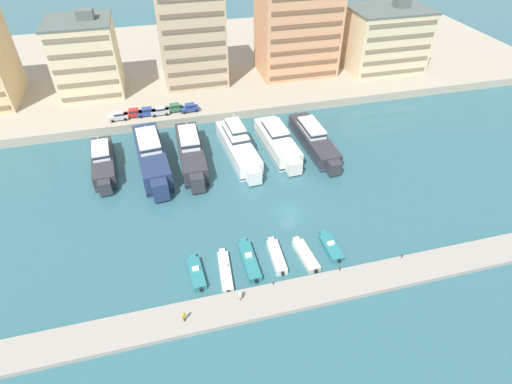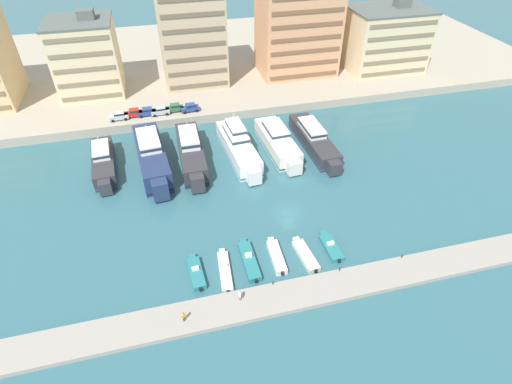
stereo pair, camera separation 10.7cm
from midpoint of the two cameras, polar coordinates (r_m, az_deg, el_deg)
The scene contains 30 objects.
ground_plane at distance 67.56m, azimuth 4.70°, elevation -3.05°, with size 400.00×400.00×0.00m, color #336670.
quay_promenade at distance 124.93m, azimuth -5.48°, elevation 18.35°, with size 180.00×70.00×2.01m, color #ADA38E.
pier_dock at distance 57.22m, azimuth 9.86°, elevation -13.44°, with size 120.00×4.88×0.73m, color #9E998E.
yacht_charcoal_far_left at distance 81.50m, azimuth -20.92°, elevation 4.07°, with size 4.99×17.31×6.10m.
yacht_navy_left at distance 79.04m, azimuth -14.62°, elevation 4.97°, with size 6.62×22.62×7.52m.
yacht_charcoal_mid_left at distance 79.08m, azimuth -9.22°, elevation 5.68°, with size 4.69×20.84×7.20m.
yacht_white_center_left at distance 79.82m, azimuth -2.51°, elevation 6.64°, with size 6.02×20.77×8.21m.
yacht_ivory_center at distance 82.05m, azimuth 3.17°, elevation 7.23°, with size 5.78×19.41×6.44m.
yacht_charcoal_center_right at distance 83.68m, azimuth 8.32°, elevation 7.45°, with size 4.91×21.38×6.13m.
motorboat_teal_far_left at distance 58.62m, azimuth -8.49°, elevation -11.32°, with size 2.14×6.69×1.31m.
motorboat_white_left at distance 58.50m, azimuth -4.41°, elevation -11.12°, with size 2.08×8.13×1.25m.
motorboat_teal_mid_left at distance 59.42m, azimuth -0.95°, elevation -9.73°, with size 1.93×8.37×1.55m.
motorboat_white_center_left at distance 59.96m, azimuth 2.97°, elevation -9.16°, with size 1.88×7.18×1.49m.
motorboat_cream_center at distance 60.69m, azimuth 7.12°, elevation -8.92°, with size 2.44×7.23×0.86m.
motorboat_teal_center_right at distance 62.43m, azimuth 10.67°, elevation -7.69°, with size 2.09×6.49×1.17m.
car_silver_far_left at distance 93.89m, azimuth -18.96°, elevation 10.28°, with size 4.16×2.05×1.80m.
car_red_left at distance 94.13m, azimuth -17.01°, elevation 10.79°, with size 4.14×2.00×1.80m.
car_blue_mid_left at distance 93.83m, azimuth -15.29°, elevation 11.03°, with size 4.11×1.94×1.80m.
car_silver_center_left at distance 93.50m, azimuth -13.46°, elevation 11.25°, with size 4.16×2.03×1.80m.
car_green_center at distance 94.10m, azimuth -11.51°, elevation 11.74°, with size 4.15×2.03×1.80m.
car_blue_center_right at distance 93.56m, azimuth -9.37°, elevation 11.84°, with size 4.23×2.19×1.80m.
apartment_block_left at distance 106.79m, azimuth -23.01°, elevation 17.34°, with size 14.65×14.27×18.94m.
apartment_block_mid_left at distance 105.83m, azimuth -9.22°, elevation 21.47°, with size 15.64×15.27×25.34m.
apartment_block_center_left at distance 110.47m, azimuth 6.01°, elevation 22.16°, with size 19.89×13.79×24.16m.
apartment_block_center at distance 118.71m, azimuth 17.93°, elevation 20.14°, with size 20.31×15.16×17.51m.
pedestrian_near_edge at distance 53.04m, azimuth -10.26°, elevation -17.05°, with size 0.58×0.45×1.71m.
pedestrian_mid_deck at distance 54.10m, azimuth -2.27°, elevation -14.49°, with size 0.30×0.66×1.72m.
bollard_west at distance 56.19m, azimuth 2.50°, elevation -12.83°, with size 0.20×0.20×0.61m.
bollard_west_mid at distance 58.88m, azimuth 11.92°, elevation -10.71°, with size 0.20×0.20×0.61m.
bollard_east_mid at distance 63.02m, azimuth 20.19°, elevation -8.58°, with size 0.20×0.20×0.61m.
Camera 2 is at (-17.53, -46.86, 45.40)m, focal length 28.00 mm.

